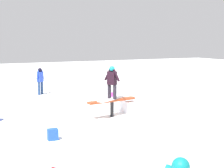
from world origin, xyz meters
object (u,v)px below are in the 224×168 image
at_px(main_rider_on_rail, 112,83).
at_px(rail_feature, 112,102).
at_px(bystander_blue, 40,80).
at_px(backpack_on_snow, 53,134).
at_px(loose_snowboard_magenta, 112,94).

bearing_deg(main_rider_on_rail, rail_feature, 0.00).
bearing_deg(rail_feature, bystander_blue, -85.53).
bearing_deg(rail_feature, main_rider_on_rail, 0.00).
xyz_separation_m(rail_feature, main_rider_on_rail, (0.00, 0.00, 0.74)).
distance_m(main_rider_on_rail, backpack_on_snow, 3.55).
distance_m(bystander_blue, backpack_on_snow, 8.11).
bearing_deg(backpack_on_snow, rail_feature, 34.05).
bearing_deg(backpack_on_snow, loose_snowboard_magenta, 52.67).
relative_size(main_rider_on_rail, loose_snowboard_magenta, 1.12).
bearing_deg(main_rider_on_rail, bystander_blue, -105.16).
bearing_deg(rail_feature, backpack_on_snow, 24.56).
bearing_deg(loose_snowboard_magenta, bystander_blue, -93.33).
distance_m(rail_feature, bystander_blue, 6.28).
xyz_separation_m(main_rider_on_rail, backpack_on_snow, (2.82, 1.84, -1.14)).
relative_size(rail_feature, backpack_on_snow, 6.14).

